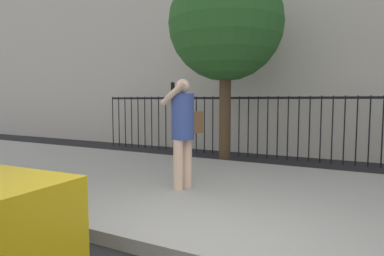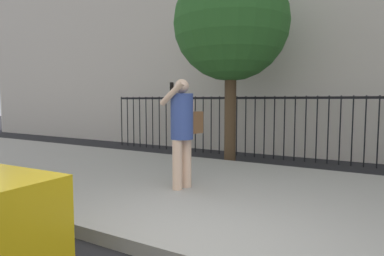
{
  "view_description": "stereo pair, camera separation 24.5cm",
  "coord_description": "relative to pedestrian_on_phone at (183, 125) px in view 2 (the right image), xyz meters",
  "views": [
    {
      "loc": [
        1.35,
        -2.49,
        1.5
      ],
      "look_at": [
        -1.1,
        2.17,
        1.05
      ],
      "focal_mm": 31.18,
      "sensor_mm": 36.0,
      "label": 1
    },
    {
      "loc": [
        1.57,
        -2.37,
        1.5
      ],
      "look_at": [
        -1.1,
        2.17,
        1.05
      ],
      "focal_mm": 31.18,
      "sensor_mm": 36.0,
      "label": 2
    }
  ],
  "objects": [
    {
      "name": "sidewalk",
      "position": [
        1.1,
        0.31,
        -1.04
      ],
      "size": [
        28.0,
        4.4,
        0.15
      ],
      "primitive_type": "cube",
      "color": "#9E9B93",
      "rests_on": "ground"
    },
    {
      "name": "iron_fence",
      "position": [
        1.1,
        4.01,
        -0.09
      ],
      "size": [
        12.03,
        0.04,
        1.6
      ],
      "color": "black",
      "rests_on": "ground"
    },
    {
      "name": "pedestrian_on_phone",
      "position": [
        0.0,
        0.0,
        0.0
      ],
      "size": [
        0.49,
        0.7,
        1.66
      ],
      "color": "beige",
      "rests_on": "sidewalk"
    },
    {
      "name": "street_tree_mid",
      "position": [
        -0.52,
        2.91,
        2.13
      ],
      "size": [
        2.64,
        2.64,
        4.58
      ],
      "color": "#4C3823",
      "rests_on": "ground"
    }
  ]
}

